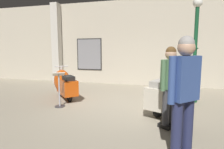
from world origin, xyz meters
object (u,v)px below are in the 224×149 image
object	(u,v)px
visitor_1	(170,82)
scooter_0	(64,83)
scooter_1	(171,90)
visitor_0	(184,90)
info_stanchion	(59,93)
lamppost	(195,48)

from	to	relation	value
visitor_1	scooter_0	bearing A→B (deg)	6.45
scooter_0	scooter_1	xyz separation A→B (m)	(3.43, -0.47, 0.05)
visitor_0	visitor_1	xyz separation A→B (m)	(-0.15, 1.11, -0.07)
visitor_1	info_stanchion	size ratio (longest dim) A/B	1.68
scooter_1	visitor_1	distance (m)	1.32
scooter_0	scooter_1	bearing A→B (deg)	-140.48
scooter_1	info_stanchion	size ratio (longest dim) A/B	1.95
scooter_0	visitor_1	bearing A→B (deg)	-159.68
lamppost	info_stanchion	xyz separation A→B (m)	(-3.68, -1.56, -1.23)
scooter_0	visitor_0	distance (m)	4.53
scooter_0	visitor_0	size ratio (longest dim) A/B	0.88
scooter_0	visitor_1	xyz separation A→B (m)	(3.35, -1.71, 0.49)
lamppost	info_stanchion	bearing A→B (deg)	-157.04
info_stanchion	scooter_1	bearing A→B (deg)	10.95
visitor_0	visitor_1	bearing A→B (deg)	-37.11
lamppost	visitor_0	bearing A→B (deg)	-100.56
visitor_0	info_stanchion	bearing A→B (deg)	14.91
info_stanchion	scooter_0	bearing A→B (deg)	113.24
visitor_0	visitor_1	size ratio (longest dim) A/B	1.08
lamppost	visitor_1	size ratio (longest dim) A/B	1.86
lamppost	visitor_0	world-z (taller)	lamppost
scooter_1	info_stanchion	distance (m)	3.04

